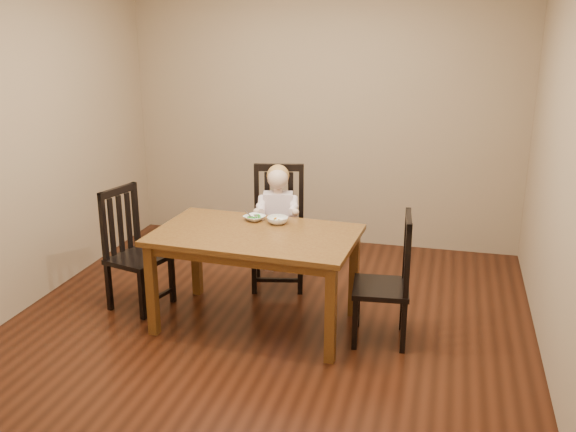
% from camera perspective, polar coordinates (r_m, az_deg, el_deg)
% --- Properties ---
extents(room, '(4.01, 4.01, 2.71)m').
position_cam_1_polar(room, '(4.64, -1.79, 5.67)').
color(room, '#3E1A0D').
rests_on(room, ground).
extents(dining_table, '(1.55, 0.98, 0.75)m').
position_cam_1_polar(dining_table, '(4.80, -2.91, -2.47)').
color(dining_table, '#4E2B12').
rests_on(dining_table, room).
extents(chair_child, '(0.54, 0.52, 1.06)m').
position_cam_1_polar(chair_child, '(5.61, -0.86, -1.15)').
color(chair_child, black).
rests_on(chair_child, room).
extents(chair_left, '(0.50, 0.52, 0.99)m').
position_cam_1_polar(chair_left, '(5.34, -13.54, -3.03)').
color(chair_left, black).
rests_on(chair_left, room).
extents(chair_right, '(0.44, 0.45, 0.97)m').
position_cam_1_polar(chair_right, '(4.69, 8.88, -5.76)').
color(chair_right, black).
rests_on(chair_right, room).
extents(toddler, '(0.42, 0.48, 0.58)m').
position_cam_1_polar(toddler, '(5.51, -0.90, 0.13)').
color(toddler, silver).
rests_on(toddler, chair_child).
extents(bowl_peas, '(0.21, 0.21, 0.04)m').
position_cam_1_polar(bowl_peas, '(5.05, -3.00, -0.17)').
color(bowl_peas, white).
rests_on(bowl_peas, dining_table).
extents(bowl_veg, '(0.20, 0.20, 0.05)m').
position_cam_1_polar(bowl_veg, '(4.97, -0.93, -0.38)').
color(bowl_veg, white).
rests_on(bowl_veg, dining_table).
extents(fork, '(0.09, 0.08, 0.04)m').
position_cam_1_polar(fork, '(5.04, -3.51, 0.07)').
color(fork, silver).
rests_on(fork, bowl_peas).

